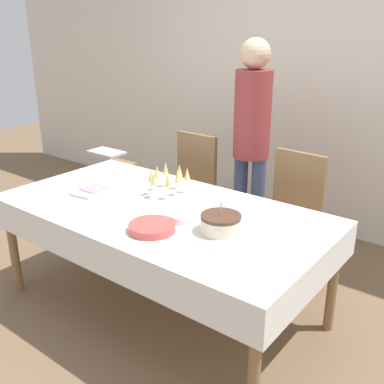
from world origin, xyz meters
The scene contains 14 objects.
ground_plane centered at (0.00, 0.00, 0.00)m, with size 12.00×12.00×0.00m, color brown.
wall_back centered at (0.00, 1.88, 1.35)m, with size 8.00×0.05×2.70m.
dining_table centered at (0.00, 0.00, 0.63)m, with size 2.08×1.09×0.73m.
dining_chair_far_left centered at (-0.46, 0.86, 0.53)m, with size 0.43×0.43×0.96m.
dining_chair_far_right centered at (0.47, 0.86, 0.53)m, with size 0.44×0.44×0.96m.
birthday_cake centered at (0.49, -0.06, 0.78)m, with size 0.22×0.22×0.17m.
champagne_tray centered at (-0.13, 0.22, 0.82)m, with size 0.33×0.33×0.18m.
plate_stack_main centered at (0.18, -0.28, 0.75)m, with size 0.26×0.26×0.04m.
plate_stack_dessert centered at (0.23, -0.04, 0.75)m, with size 0.19×0.19×0.03m.
cake_knife centered at (0.50, -0.24, 0.73)m, with size 0.29×0.12×0.00m.
fork_pile centered at (-0.54, -0.17, 0.74)m, with size 0.18×0.09×0.02m.
napkin_pile centered at (-0.58, -0.03, 0.74)m, with size 0.15×0.15×0.01m.
person_standing centered at (0.03, 1.03, 1.04)m, with size 0.28×0.28×1.72m.
high_chair centered at (-1.33, 0.84, 0.48)m, with size 0.33×0.35×0.71m.
Camera 1 is at (1.73, -1.92, 1.79)m, focal length 42.00 mm.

